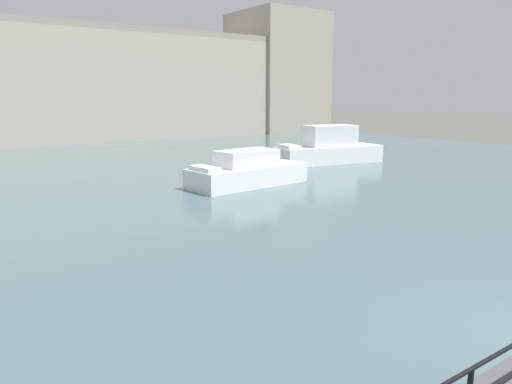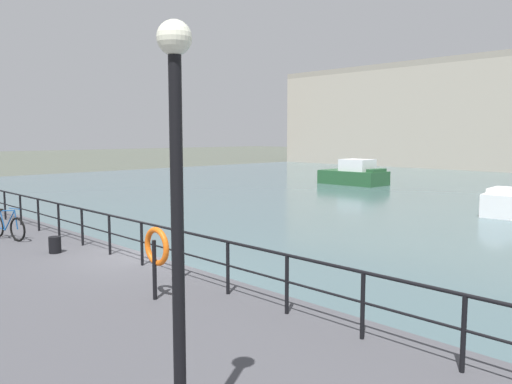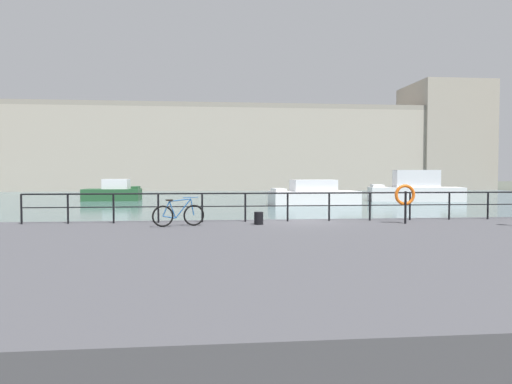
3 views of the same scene
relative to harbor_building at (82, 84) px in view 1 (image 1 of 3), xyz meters
The scene contains 4 objects.
water_basin 25.40m from the harbor_building, 104.33° to the right, with size 80.00×60.00×0.01m, color #476066.
harbor_building is the anchor object (origin of this frame).
moored_green_narrowboat 32.57m from the harbor_building, 73.25° to the right, with size 8.60×4.08×2.84m.
moored_blue_motorboat 35.59m from the harbor_building, 92.03° to the right, with size 7.26×3.32×2.03m.
Camera 1 is at (-10.46, -3.51, 5.00)m, focal length 33.94 mm.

